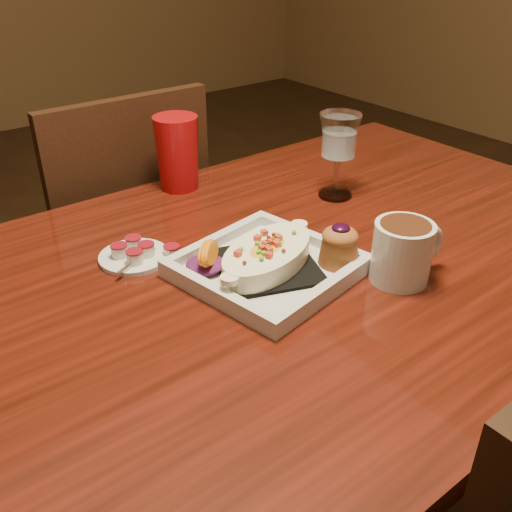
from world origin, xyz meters
TOP-DOWN VIEW (x-y plane):
  - table at (0.00, 0.00)m, footprint 1.50×0.90m
  - chair_far at (-0.00, 0.63)m, footprint 0.42×0.42m
  - plate at (-0.01, -0.01)m, footprint 0.29×0.29m
  - coffee_mug at (0.15, -0.15)m, footprint 0.13×0.10m
  - goblet at (0.29, 0.15)m, footprint 0.09×0.09m
  - saucer at (-0.17, 0.17)m, footprint 0.12×0.12m
  - creamer_loose at (-0.11, 0.13)m, footprint 0.03×0.03m
  - red_tumbler at (0.05, 0.39)m, footprint 0.09×0.09m

SIDE VIEW (x-z plane):
  - chair_far at x=0.00m, z-range 0.04..0.97m
  - table at x=0.00m, z-range 0.28..1.03m
  - saucer at x=-0.17m, z-range 0.72..0.80m
  - creamer_loose at x=-0.11m, z-range 0.75..0.77m
  - plate at x=-0.01m, z-range 0.73..0.82m
  - coffee_mug at x=0.15m, z-range 0.75..0.85m
  - red_tumbler at x=0.05m, z-range 0.75..0.91m
  - goblet at x=0.29m, z-range 0.78..0.96m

